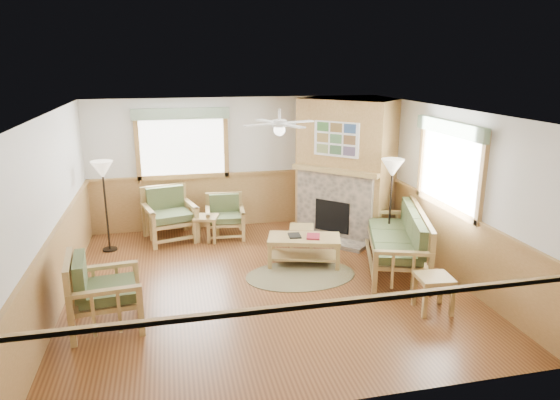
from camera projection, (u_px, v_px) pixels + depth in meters
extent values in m
cube|color=brown|center=(265.00, 283.00, 7.93)|extent=(6.00, 6.00, 0.01)
cube|color=white|center=(264.00, 111.00, 7.20)|extent=(6.00, 6.00, 0.01)
cube|color=silver|center=(237.00, 163.00, 10.38)|extent=(6.00, 0.02, 2.70)
cube|color=silver|center=(325.00, 284.00, 4.74)|extent=(6.00, 0.02, 2.70)
cube|color=silver|center=(53.00, 214.00, 6.92)|extent=(0.02, 6.00, 2.70)
cube|color=silver|center=(443.00, 190.00, 8.20)|extent=(0.02, 6.00, 2.70)
cylinder|color=brown|center=(301.00, 275.00, 8.18)|extent=(2.26, 2.26, 0.01)
cube|color=maroon|center=(313.00, 236.00, 8.51)|extent=(0.30, 0.35, 0.03)
cube|color=black|center=(295.00, 235.00, 8.56)|extent=(0.22, 0.29, 0.02)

